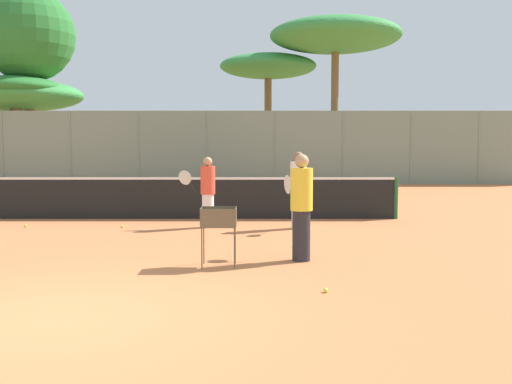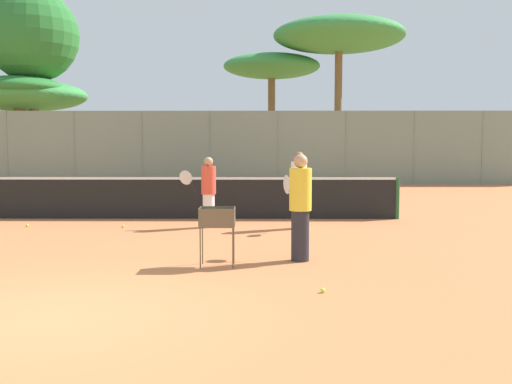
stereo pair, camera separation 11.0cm
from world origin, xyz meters
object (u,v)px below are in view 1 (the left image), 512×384
at_px(parked_car, 364,166).
at_px(player_yellow_shirt, 298,189).
at_px(ball_cart, 219,222).
at_px(tennis_net, 168,197).
at_px(player_red_cap, 301,206).
at_px(player_white_outfit, 207,191).

bearing_deg(parked_car, player_yellow_shirt, -104.86).
bearing_deg(player_yellow_shirt, ball_cart, -39.09).
bearing_deg(player_yellow_shirt, tennis_net, -136.31).
bearing_deg(ball_cart, player_red_cap, 18.83).
height_order(tennis_net, player_yellow_shirt, player_yellow_shirt).
relative_size(tennis_net, player_white_outfit, 7.25).
xyz_separation_m(player_yellow_shirt, ball_cart, (-1.55, -4.14, -0.19)).
height_order(player_red_cap, parked_car, player_red_cap).
relative_size(player_red_cap, ball_cart, 1.89).
bearing_deg(parked_car, tennis_net, -116.20).
height_order(player_red_cap, player_yellow_shirt, player_red_cap).
bearing_deg(player_white_outfit, player_yellow_shirt, 174.23).
relative_size(ball_cart, parked_car, 0.22).
distance_m(tennis_net, player_red_cap, 6.18).
height_order(player_white_outfit, ball_cart, player_white_outfit).
xyz_separation_m(tennis_net, parked_car, (7.98, 16.21, 0.10)).
bearing_deg(ball_cart, player_white_outfit, 97.01).
xyz_separation_m(tennis_net, player_yellow_shirt, (3.23, -1.70, 0.34)).
bearing_deg(player_red_cap, parked_car, -34.94).
xyz_separation_m(player_yellow_shirt, parked_car, (4.75, 17.91, -0.24)).
xyz_separation_m(ball_cart, parked_car, (6.30, 22.04, -0.05)).
distance_m(player_red_cap, player_yellow_shirt, 3.69).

